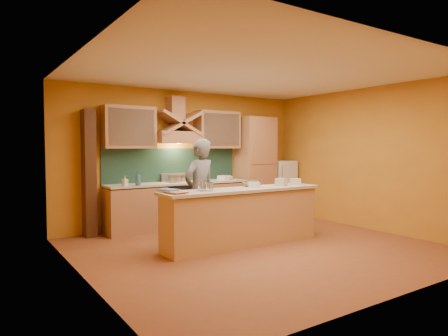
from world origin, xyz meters
TOP-DOWN VIEW (x-y plane):
  - floor at (0.00, 0.00)m, footprint 5.50×5.00m
  - ceiling at (0.00, 0.00)m, footprint 5.50×5.00m
  - wall_back at (0.00, 2.50)m, footprint 5.50×0.02m
  - wall_front at (0.00, -2.50)m, footprint 5.50×0.02m
  - wall_left at (-2.75, 0.00)m, footprint 0.02×5.00m
  - wall_right at (2.75, 0.00)m, footprint 0.02×5.00m
  - base_cabinet_left at (-1.25, 2.20)m, footprint 1.10×0.60m
  - base_cabinet_right at (0.65, 2.20)m, footprint 1.10×0.60m
  - counter_top at (-0.30, 2.20)m, footprint 3.00×0.62m
  - stove at (-0.30, 2.20)m, footprint 0.60×0.58m
  - backsplash at (-0.30, 2.48)m, footprint 3.00×0.03m
  - range_hood at (-0.30, 2.25)m, footprint 0.92×0.50m
  - hood_chimney at (-0.30, 2.35)m, footprint 0.30×0.30m
  - upper_cabinet_left at (-1.30, 2.33)m, footprint 1.00×0.35m
  - upper_cabinet_right at (0.70, 2.33)m, footprint 1.00×0.35m
  - pantry_column at (1.65, 2.20)m, footprint 0.80×0.60m
  - fridge at (2.40, 2.20)m, footprint 0.58×0.60m
  - trim_column_left at (-2.05, 2.35)m, footprint 0.20×0.30m
  - island_body at (-0.10, 0.30)m, footprint 2.80×0.55m
  - island_top at (-0.10, 0.30)m, footprint 2.90×0.62m
  - person at (-0.61, 0.84)m, footprint 0.73×0.57m
  - pot_large at (-0.41, 2.19)m, footprint 0.29×0.29m
  - pot_small at (-0.17, 2.26)m, footprint 0.24×0.24m
  - soap_bottle_a at (-1.50, 2.00)m, footprint 0.10×0.10m
  - soap_bottle_b at (-1.27, 1.97)m, footprint 0.11×0.11m
  - bowl_back at (0.88, 2.19)m, footprint 0.28×0.28m
  - dish_rack at (0.77, 2.18)m, footprint 0.32×0.29m
  - book_lower at (-1.48, 0.22)m, footprint 0.28×0.35m
  - book_upper at (-1.48, 0.44)m, footprint 0.29×0.35m
  - jar_large at (-0.84, 0.35)m, footprint 0.17×0.17m
  - jar_small at (-0.78, 0.25)m, footprint 0.14×0.14m
  - kitchen_scale at (0.12, 0.29)m, footprint 0.17×0.17m
  - mixing_bowl at (0.19, 0.44)m, footprint 0.29×0.29m
  - cloth at (0.36, 0.26)m, footprint 0.24×0.18m
  - grocery_bag_a at (0.71, 0.26)m, footprint 0.26×0.24m
  - grocery_bag_b at (1.05, 0.26)m, footprint 0.23×0.22m

SIDE VIEW (x-z plane):
  - floor at x=0.00m, z-range -0.01..0.01m
  - base_cabinet_left at x=-1.25m, z-range 0.00..0.86m
  - base_cabinet_right at x=0.65m, z-range 0.00..0.86m
  - island_body at x=-0.10m, z-range 0.00..0.88m
  - stove at x=-0.30m, z-range 0.00..0.90m
  - fridge at x=2.40m, z-range 0.00..1.30m
  - person at x=-0.61m, z-range 0.00..1.77m
  - counter_top at x=-0.30m, z-range 0.88..0.92m
  - island_top at x=-0.10m, z-range 0.90..0.95m
  - cloth at x=0.36m, z-range 0.94..0.96m
  - bowl_back at x=0.88m, z-range 0.92..0.99m
  - book_lower at x=-1.48m, z-range 0.94..0.98m
  - pot_small at x=-0.17m, z-range 0.90..1.03m
  - dish_rack at x=0.77m, z-range 0.92..1.01m
  - pot_large at x=-0.41m, z-range 0.90..1.05m
  - book_upper at x=-1.48m, z-range 0.97..0.99m
  - mixing_bowl at x=0.19m, z-range 0.94..1.02m
  - kitchen_scale at x=0.12m, z-range 0.95..1.05m
  - grocery_bag_b at x=1.05m, z-range 0.95..1.06m
  - grocery_bag_a at x=0.71m, z-range 0.94..1.08m
  - jar_small at x=-0.78m, z-range 0.94..1.08m
  - soap_bottle_a at x=-1.50m, z-range 0.92..1.11m
  - jar_large at x=-0.84m, z-range 0.94..1.12m
  - soap_bottle_b at x=-1.27m, z-range 0.92..1.18m
  - pantry_column at x=1.65m, z-range 0.00..2.30m
  - trim_column_left at x=-2.05m, z-range 0.00..2.30m
  - backsplash at x=-0.30m, z-range 0.90..1.60m
  - wall_back at x=0.00m, z-range 0.00..2.80m
  - wall_front at x=0.00m, z-range 0.00..2.80m
  - wall_left at x=-2.75m, z-range 0.00..2.80m
  - wall_right at x=2.75m, z-range 0.00..2.80m
  - range_hood at x=-0.30m, z-range 1.70..1.94m
  - upper_cabinet_left at x=-1.30m, z-range 1.60..2.40m
  - upper_cabinet_right at x=0.70m, z-range 1.60..2.40m
  - hood_chimney at x=-0.30m, z-range 2.15..2.65m
  - ceiling at x=0.00m, z-range 2.79..2.80m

